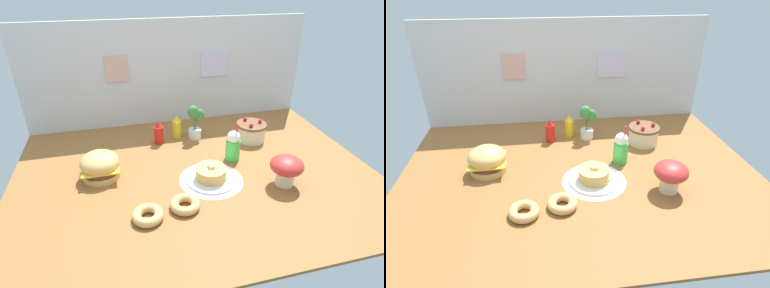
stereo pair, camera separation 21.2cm
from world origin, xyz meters
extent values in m
cube|color=brown|center=(0.00, 0.00, -0.01)|extent=(2.44, 1.80, 0.02)
cube|color=silver|center=(0.00, 0.90, 0.45)|extent=(2.44, 0.03, 0.89)
cube|color=#D8A599|center=(-0.44, 0.87, 0.52)|extent=(0.18, 0.01, 0.22)
cube|color=silver|center=(0.40, 0.87, 0.51)|extent=(0.25, 0.01, 0.22)
cylinder|color=white|center=(0.08, -0.11, 0.00)|extent=(0.42, 0.42, 0.00)
cylinder|color=#DBA859|center=(-0.63, 0.11, 0.02)|extent=(0.25, 0.25, 0.04)
cylinder|color=#59331E|center=(-0.63, 0.11, 0.06)|extent=(0.23, 0.23, 0.03)
cube|color=yellow|center=(-0.63, 0.11, 0.08)|extent=(0.24, 0.24, 0.01)
ellipsoid|color=#E5B260|center=(-0.63, 0.11, 0.11)|extent=(0.26, 0.26, 0.14)
cylinder|color=white|center=(0.08, -0.11, 0.01)|extent=(0.33, 0.33, 0.01)
cylinder|color=#E0AD5B|center=(0.08, -0.10, 0.03)|extent=(0.21, 0.21, 0.03)
cylinder|color=#E0AD5B|center=(0.07, -0.11, 0.06)|extent=(0.20, 0.20, 0.03)
cylinder|color=#E0AD5B|center=(0.07, -0.11, 0.09)|extent=(0.20, 0.20, 0.03)
cube|color=#F7E072|center=(0.08, -0.11, 0.11)|extent=(0.04, 0.04, 0.02)
cylinder|color=beige|center=(0.56, 0.36, 0.06)|extent=(0.23, 0.23, 0.13)
cylinder|color=brown|center=(0.56, 0.36, 0.13)|extent=(0.24, 0.24, 0.02)
sphere|color=red|center=(0.63, 0.36, 0.16)|extent=(0.03, 0.03, 0.03)
sphere|color=red|center=(0.53, 0.42, 0.16)|extent=(0.03, 0.03, 0.03)
sphere|color=red|center=(0.53, 0.30, 0.16)|extent=(0.03, 0.03, 0.03)
cylinder|color=red|center=(-0.18, 0.49, 0.07)|extent=(0.07, 0.07, 0.14)
cone|color=red|center=(-0.18, 0.49, 0.17)|extent=(0.06, 0.06, 0.05)
cylinder|color=yellow|center=(-0.01, 0.56, 0.07)|extent=(0.07, 0.07, 0.14)
cone|color=yellow|center=(-0.01, 0.56, 0.17)|extent=(0.06, 0.06, 0.05)
cylinder|color=green|center=(0.31, 0.11, 0.08)|extent=(0.11, 0.11, 0.15)
sphere|color=white|center=(0.31, 0.11, 0.18)|extent=(0.10, 0.10, 0.10)
cylinder|color=red|center=(0.33, 0.11, 0.21)|extent=(0.01, 0.03, 0.15)
torus|color=tan|center=(-0.38, -0.38, 0.03)|extent=(0.18, 0.18, 0.05)
torus|color=#D89ED8|center=(-0.38, -0.38, 0.03)|extent=(0.17, 0.17, 0.05)
torus|color=tan|center=(-0.15, -0.34, 0.03)|extent=(0.18, 0.18, 0.05)
torus|color=#F2E5C6|center=(-0.15, -0.34, 0.03)|extent=(0.17, 0.17, 0.05)
cylinder|color=white|center=(0.13, 0.50, 0.04)|extent=(0.11, 0.11, 0.08)
cylinder|color=#4C7238|center=(0.13, 0.50, 0.14)|extent=(0.02, 0.02, 0.13)
ellipsoid|color=#38843D|center=(0.16, 0.50, 0.20)|extent=(0.09, 0.06, 0.11)
ellipsoid|color=#38843D|center=(0.12, 0.54, 0.22)|extent=(0.09, 0.06, 0.11)
ellipsoid|color=#38843D|center=(0.11, 0.48, 0.24)|extent=(0.09, 0.06, 0.11)
cylinder|color=beige|center=(0.52, -0.27, 0.05)|extent=(0.12, 0.12, 0.10)
ellipsoid|color=red|center=(0.52, -0.27, 0.14)|extent=(0.21, 0.21, 0.12)
camera|label=1|loc=(-0.46, -1.71, 1.21)|focal=28.99mm
camera|label=2|loc=(-0.25, -1.75, 1.21)|focal=28.99mm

